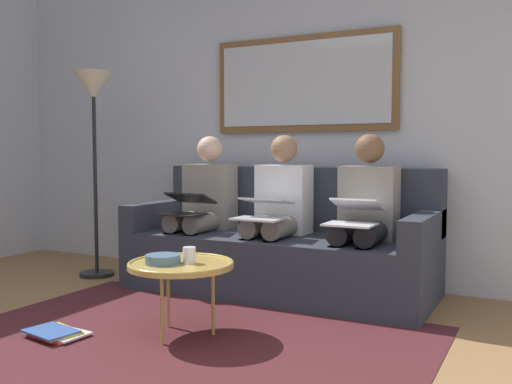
{
  "coord_description": "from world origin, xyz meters",
  "views": [
    {
      "loc": [
        -1.73,
        1.65,
        1.01
      ],
      "look_at": [
        0.0,
        -1.7,
        0.75
      ],
      "focal_mm": 39.85,
      "sensor_mm": 36.0,
      "label": 1
    }
  ],
  "objects_px": {
    "laptop_white": "(354,213)",
    "person_middle": "(278,208)",
    "standing_lamp": "(94,108)",
    "cup": "(189,255)",
    "framed_mirror": "(303,84)",
    "bowl": "(163,259)",
    "coffee_table": "(181,265)",
    "person_right": "(203,205)",
    "person_left": "(365,213)",
    "magazine_stack": "(56,333)",
    "laptop_black": "(186,205)",
    "couch": "(282,248)",
    "laptop_silver": "(263,209)"
  },
  "relations": [
    {
      "from": "person_left",
      "to": "standing_lamp",
      "type": "height_order",
      "value": "standing_lamp"
    },
    {
      "from": "couch",
      "to": "bowl",
      "type": "distance_m",
      "value": 1.29
    },
    {
      "from": "couch",
      "to": "bowl",
      "type": "bearing_deg",
      "value": 84.31
    },
    {
      "from": "framed_mirror",
      "to": "magazine_stack",
      "type": "height_order",
      "value": "framed_mirror"
    },
    {
      "from": "couch",
      "to": "laptop_silver",
      "type": "bearing_deg",
      "value": 90.0
    },
    {
      "from": "person_left",
      "to": "person_right",
      "type": "relative_size",
      "value": 1.0
    },
    {
      "from": "standing_lamp",
      "to": "bowl",
      "type": "bearing_deg",
      "value": 144.58
    },
    {
      "from": "person_left",
      "to": "person_right",
      "type": "bearing_deg",
      "value": 0.0
    },
    {
      "from": "laptop_white",
      "to": "person_middle",
      "type": "distance_m",
      "value": 0.68
    },
    {
      "from": "person_left",
      "to": "couch",
      "type": "bearing_deg",
      "value": -6.13
    },
    {
      "from": "couch",
      "to": "person_middle",
      "type": "distance_m",
      "value": 0.31
    },
    {
      "from": "couch",
      "to": "laptop_black",
      "type": "xyz_separation_m",
      "value": [
        0.64,
        0.31,
        0.31
      ]
    },
    {
      "from": "person_left",
      "to": "magazine_stack",
      "type": "distance_m",
      "value": 2.05
    },
    {
      "from": "couch",
      "to": "magazine_stack",
      "type": "bearing_deg",
      "value": 67.5
    },
    {
      "from": "bowl",
      "to": "person_left",
      "type": "height_order",
      "value": "person_left"
    },
    {
      "from": "framed_mirror",
      "to": "bowl",
      "type": "height_order",
      "value": "framed_mirror"
    },
    {
      "from": "bowl",
      "to": "laptop_black",
      "type": "xyz_separation_m",
      "value": [
        0.51,
        -0.97,
        0.19
      ]
    },
    {
      "from": "laptop_silver",
      "to": "person_right",
      "type": "relative_size",
      "value": 0.3
    },
    {
      "from": "framed_mirror",
      "to": "couch",
      "type": "bearing_deg",
      "value": 90.0
    },
    {
      "from": "bowl",
      "to": "laptop_black",
      "type": "relative_size",
      "value": 0.54
    },
    {
      "from": "framed_mirror",
      "to": "laptop_black",
      "type": "height_order",
      "value": "framed_mirror"
    },
    {
      "from": "person_left",
      "to": "standing_lamp",
      "type": "bearing_deg",
      "value": 5.19
    },
    {
      "from": "coffee_table",
      "to": "laptop_silver",
      "type": "height_order",
      "value": "laptop_silver"
    },
    {
      "from": "couch",
      "to": "laptop_black",
      "type": "relative_size",
      "value": 6.12
    },
    {
      "from": "laptop_white",
      "to": "magazine_stack",
      "type": "distance_m",
      "value": 1.9
    },
    {
      "from": "laptop_white",
      "to": "person_middle",
      "type": "relative_size",
      "value": 0.33
    },
    {
      "from": "cup",
      "to": "magazine_stack",
      "type": "bearing_deg",
      "value": 28.99
    },
    {
      "from": "framed_mirror",
      "to": "person_middle",
      "type": "bearing_deg",
      "value": 90.0
    },
    {
      "from": "magazine_stack",
      "to": "standing_lamp",
      "type": "xyz_separation_m",
      "value": [
        0.9,
        -1.29,
        1.35
      ]
    },
    {
      "from": "person_middle",
      "to": "magazine_stack",
      "type": "distance_m",
      "value": 1.73
    },
    {
      "from": "framed_mirror",
      "to": "person_middle",
      "type": "height_order",
      "value": "framed_mirror"
    },
    {
      "from": "person_middle",
      "to": "standing_lamp",
      "type": "relative_size",
      "value": 0.69
    },
    {
      "from": "coffee_table",
      "to": "person_right",
      "type": "xyz_separation_m",
      "value": [
        0.59,
        -1.15,
        0.21
      ]
    },
    {
      "from": "cup",
      "to": "person_left",
      "type": "distance_m",
      "value": 1.31
    },
    {
      "from": "bowl",
      "to": "coffee_table",
      "type": "bearing_deg",
      "value": -140.91
    },
    {
      "from": "bowl",
      "to": "magazine_stack",
      "type": "height_order",
      "value": "bowl"
    },
    {
      "from": "standing_lamp",
      "to": "cup",
      "type": "bearing_deg",
      "value": 148.79
    },
    {
      "from": "framed_mirror",
      "to": "coffee_table",
      "type": "relative_size",
      "value": 2.58
    },
    {
      "from": "cup",
      "to": "laptop_black",
      "type": "height_order",
      "value": "laptop_black"
    },
    {
      "from": "laptop_white",
      "to": "person_middle",
      "type": "bearing_deg",
      "value": -20.03
    },
    {
      "from": "person_left",
      "to": "magazine_stack",
      "type": "xyz_separation_m",
      "value": [
        1.29,
        1.49,
        -0.58
      ]
    },
    {
      "from": "framed_mirror",
      "to": "person_left",
      "type": "height_order",
      "value": "framed_mirror"
    },
    {
      "from": "person_left",
      "to": "person_middle",
      "type": "xyz_separation_m",
      "value": [
        0.64,
        0.0,
        0.0
      ]
    },
    {
      "from": "person_left",
      "to": "magazine_stack",
      "type": "relative_size",
      "value": 3.35
    },
    {
      "from": "person_left",
      "to": "laptop_black",
      "type": "height_order",
      "value": "person_left"
    },
    {
      "from": "laptop_white",
      "to": "person_right",
      "type": "height_order",
      "value": "person_right"
    },
    {
      "from": "couch",
      "to": "laptop_silver",
      "type": "distance_m",
      "value": 0.45
    },
    {
      "from": "couch",
      "to": "coffee_table",
      "type": "distance_m",
      "value": 1.22
    },
    {
      "from": "bowl",
      "to": "person_right",
      "type": "xyz_separation_m",
      "value": [
        0.51,
        -1.21,
        0.18
      ]
    },
    {
      "from": "standing_lamp",
      "to": "laptop_black",
      "type": "bearing_deg",
      "value": 177.61
    }
  ]
}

